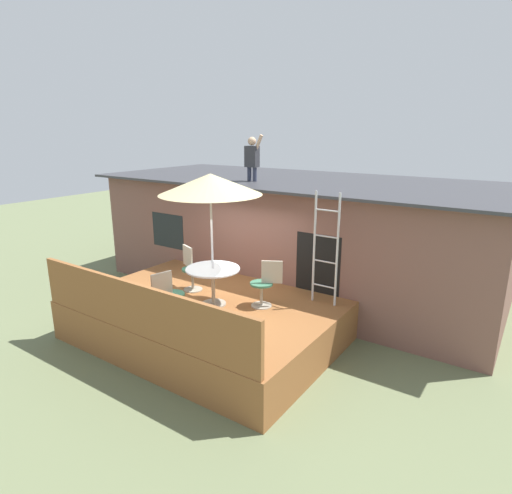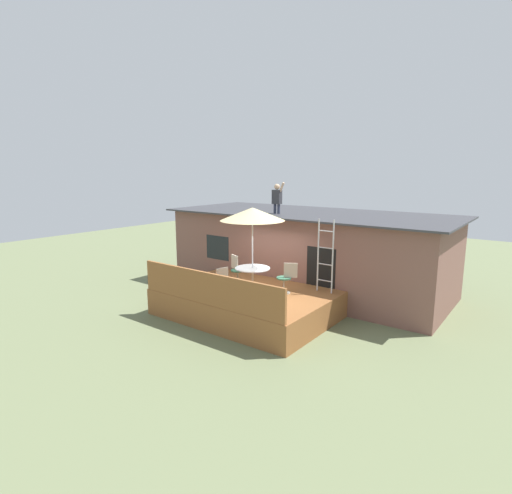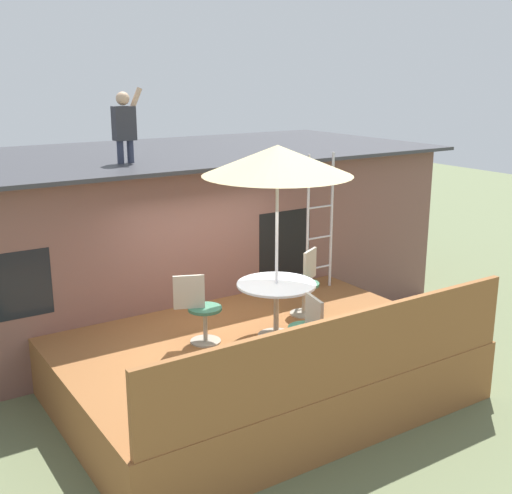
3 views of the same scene
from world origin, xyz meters
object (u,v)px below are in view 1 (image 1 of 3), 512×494
Objects in this scene: patio_table at (213,276)px; step_ladder at (326,249)px; patio_chair_left at (191,269)px; patio_chair_right at (265,284)px; person_figure at (252,156)px; patio_chair_near at (169,296)px; patio_umbrella at (210,184)px.

step_ladder is at bearing 36.62° from patio_table.
patio_chair_left is 1.82m from patio_chair_right.
person_figure is at bearing 152.70° from step_ladder.
person_figure is 1.21× the size of patio_chair_near.
person_figure is at bearing 109.07° from patio_umbrella.
patio_table is 1.13× the size of patio_chair_near.
patio_umbrella is at bearing -143.38° from step_ladder.
step_ladder is at bearing -167.19° from patio_chair_right.
patio_chair_left is at bearing 157.69° from patio_umbrella.
step_ladder is at bearing -28.58° from patio_chair_near.
patio_table is 1.13× the size of patio_chair_right.
patio_chair_right is (0.87, 0.50, -0.13)m from patio_table.
patio_table is at bearing 0.00° from patio_chair_left.
step_ladder is 2.39× the size of patio_chair_right.
person_figure reaches higher than patio_table.
patio_chair_right is (0.87, 0.50, -1.89)m from patio_umbrella.
person_figure is (-0.92, 2.66, 0.35)m from patio_umbrella.
patio_chair_right is at bearing -137.44° from step_ladder.
patio_table is 1.00m from patio_chair_near.
patio_chair_left is 1.00× the size of patio_chair_near.
person_figure is (-2.65, 1.37, 1.59)m from step_ladder.
patio_chair_right is (1.79, -2.16, -2.24)m from person_figure.
patio_umbrella is at bearing 0.00° from patio_chair_near.
step_ladder is 3.05m from patio_chair_near.
patio_chair_left reaches higher than patio_table.
patio_umbrella is 2.14m from patio_chair_right.
patio_chair_near is (-0.21, -0.97, -1.89)m from patio_umbrella.
patio_table is at bearing -70.93° from person_figure.
patio_chair_near reaches higher than patio_table.
patio_table is at bearing -143.38° from step_ladder.
patio_chair_left is (-0.94, 0.39, -1.89)m from patio_umbrella.
patio_chair_near is at bearing -130.65° from step_ladder.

